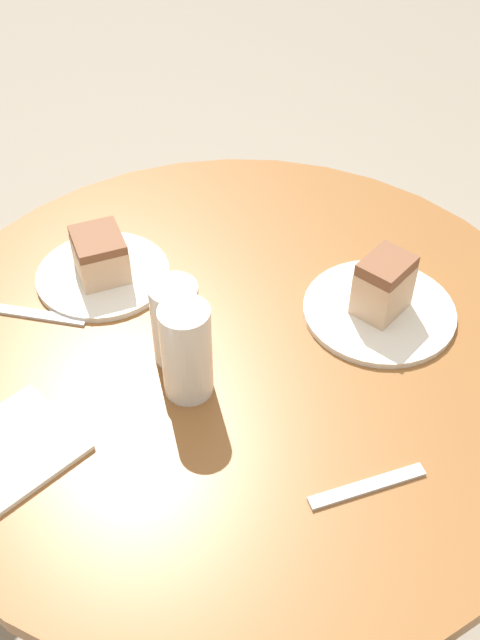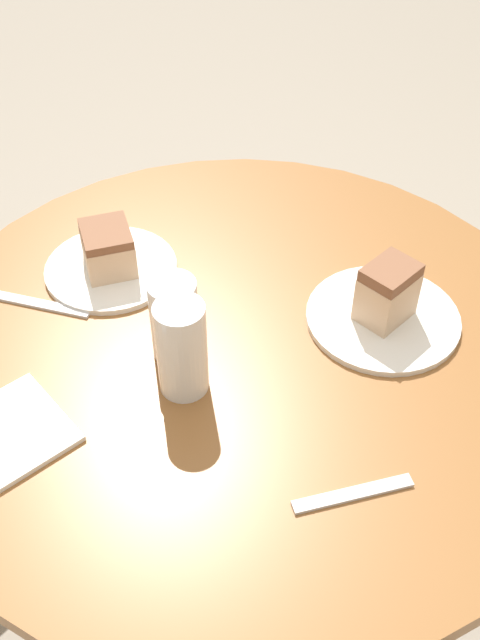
% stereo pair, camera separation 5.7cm
% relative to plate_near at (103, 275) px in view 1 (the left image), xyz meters
% --- Properties ---
extents(ground_plane, '(8.00, 8.00, 0.00)m').
position_rel_plate_near_xyz_m(ground_plane, '(-0.01, -0.27, -0.76)').
color(ground_plane, gray).
extents(table, '(1.00, 1.00, 0.75)m').
position_rel_plate_near_xyz_m(table, '(-0.01, -0.27, -0.16)').
color(table, brown).
rests_on(table, ground_plane).
extents(plate_near, '(0.22, 0.22, 0.01)m').
position_rel_plate_near_xyz_m(plate_near, '(0.00, 0.00, 0.00)').
color(plate_near, silver).
rests_on(plate_near, table).
extents(plate_far, '(0.24, 0.24, 0.01)m').
position_rel_plate_near_xyz_m(plate_far, '(0.15, -0.42, 0.00)').
color(plate_far, silver).
rests_on(plate_far, table).
extents(cake_slice_near, '(0.12, 0.12, 0.07)m').
position_rel_plate_near_xyz_m(cake_slice_near, '(0.00, 0.00, 0.04)').
color(cake_slice_near, beige).
rests_on(cake_slice_near, plate_near).
extents(cake_slice_far, '(0.09, 0.08, 0.10)m').
position_rel_plate_near_xyz_m(cake_slice_far, '(0.15, -0.42, 0.05)').
color(cake_slice_far, beige).
rests_on(cake_slice_far, plate_far).
extents(glass_lemonade, '(0.07, 0.07, 0.15)m').
position_rel_plate_near_xyz_m(glass_lemonade, '(-0.13, -0.25, 0.06)').
color(glass_lemonade, beige).
rests_on(glass_lemonade, table).
extents(glass_water, '(0.07, 0.07, 0.13)m').
position_rel_plate_near_xyz_m(glass_water, '(-0.08, -0.20, 0.05)').
color(glass_water, silver).
rests_on(glass_water, table).
extents(napkin_stack, '(0.18, 0.18, 0.01)m').
position_rel_plate_near_xyz_m(napkin_stack, '(-0.33, -0.12, -0.00)').
color(napkin_stack, white).
rests_on(napkin_stack, table).
extents(fork, '(0.08, 0.18, 0.00)m').
position_rel_plate_near_xyz_m(fork, '(-0.13, 0.04, -0.00)').
color(fork, silver).
rests_on(fork, table).
extents(spoon, '(0.13, 0.11, 0.00)m').
position_rel_plate_near_xyz_m(spoon, '(-0.15, -0.54, -0.00)').
color(spoon, silver).
rests_on(spoon, table).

